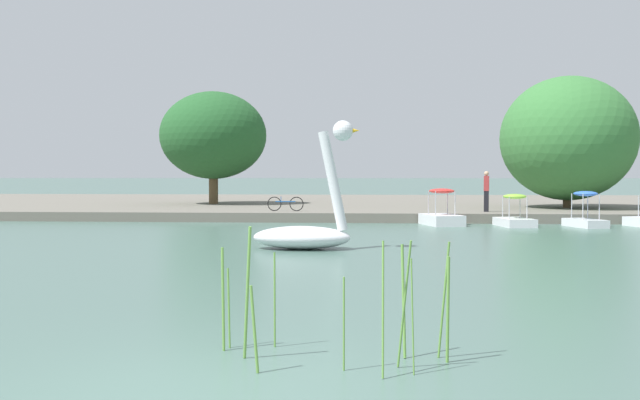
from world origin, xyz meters
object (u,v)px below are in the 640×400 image
(swan_boat, at_px, (307,225))
(tree_sapling_by_fence, at_px, (213,135))
(pedal_boat_lime, at_px, (515,217))
(person_on_path, at_px, (486,190))
(bicycle_parked, at_px, (285,204))
(pedal_boat_blue, at_px, (585,216))
(pedal_boat_red, at_px, (442,215))
(tree_willow_overhanging, at_px, (568,139))

(swan_boat, height_order, tree_sapling_by_fence, tree_sapling_by_fence)
(pedal_boat_lime, xyz_separation_m, person_on_path, (-0.63, 3.16, 0.99))
(swan_boat, height_order, pedal_boat_lime, swan_boat)
(pedal_boat_lime, bearing_deg, person_on_path, 101.27)
(bicycle_parked, bearing_deg, pedal_boat_blue, -14.90)
(pedal_boat_red, bearing_deg, person_on_path, 51.38)
(pedal_boat_blue, xyz_separation_m, person_on_path, (-3.30, 3.30, 0.91))
(pedal_boat_red, relative_size, tree_sapling_by_fence, 0.29)
(person_on_path, distance_m, bicycle_parked, 8.86)
(person_on_path, relative_size, bicycle_parked, 1.08)
(pedal_boat_blue, xyz_separation_m, tree_willow_overhanging, (1.19, 7.38, 3.35))
(swan_boat, relative_size, pedal_boat_lime, 1.66)
(bicycle_parked, bearing_deg, tree_willow_overhanging, 17.29)
(tree_sapling_by_fence, bearing_deg, pedal_boat_lime, -35.99)
(tree_sapling_by_fence, relative_size, person_on_path, 4.57)
(swan_boat, relative_size, pedal_boat_blue, 1.72)
(pedal_boat_lime, distance_m, bicycle_parked, 9.97)
(pedal_boat_blue, height_order, bicycle_parked, pedal_boat_blue)
(pedal_boat_red, relative_size, pedal_boat_blue, 1.17)
(pedal_boat_lime, height_order, person_on_path, person_on_path)
(pedal_boat_blue, relative_size, person_on_path, 1.15)
(pedal_boat_red, height_order, pedal_boat_blue, pedal_boat_red)
(pedal_boat_blue, relative_size, bicycle_parked, 1.25)
(swan_boat, height_order, bicycle_parked, swan_boat)
(pedal_boat_blue, xyz_separation_m, tree_sapling_by_fence, (-17.05, 10.58, 3.74))
(swan_boat, relative_size, pedal_boat_red, 1.47)
(pedal_boat_red, bearing_deg, pedal_boat_lime, -8.78)
(tree_willow_overhanging, xyz_separation_m, tree_sapling_by_fence, (-18.25, 3.20, 0.39))
(pedal_boat_red, xyz_separation_m, pedal_boat_lime, (2.81, -0.43, -0.05))
(swan_boat, relative_size, bicycle_parked, 2.14)
(tree_willow_overhanging, bearing_deg, pedal_boat_red, -134.43)
(swan_boat, height_order, pedal_boat_red, swan_boat)
(tree_sapling_by_fence, bearing_deg, person_on_path, -27.92)
(pedal_boat_blue, height_order, tree_willow_overhanging, tree_willow_overhanging)
(pedal_boat_red, relative_size, bicycle_parked, 1.45)
(swan_boat, relative_size, tree_willow_overhanging, 0.42)
(pedal_boat_lime, distance_m, tree_willow_overhanging, 8.90)
(swan_boat, xyz_separation_m, bicycle_parked, (-2.15, 12.29, 0.08))
(tree_sapling_by_fence, height_order, bicycle_parked, tree_sapling_by_fence)
(swan_boat, bearing_deg, person_on_path, 61.57)
(pedal_boat_blue, distance_m, person_on_path, 4.75)
(swan_boat, distance_m, pedal_boat_red, 10.64)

